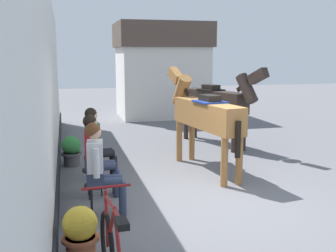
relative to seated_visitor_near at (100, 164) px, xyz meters
The scene contains 10 objects.
ground_plane 3.68m from the seated_visitor_near, 60.76° to the left, with size 40.00×40.00×0.00m, color slate.
pub_facade_wall 1.97m from the seated_visitor_near, 115.78° to the left, with size 0.34×14.00×3.40m.
distant_cottage 9.90m from the seated_visitor_near, 71.31° to the left, with size 3.40×2.60×3.50m.
seated_visitor_near is the anchor object (origin of this frame).
seated_visitor_middle 0.82m from the seated_visitor_near, 89.54° to the left, with size 0.61×0.49×1.39m.
seated_visitor_far 1.68m from the seated_visitor_near, 87.40° to the left, with size 0.61×0.49×1.39m.
saddled_horse_near 2.97m from the seated_visitor_near, 40.25° to the left, with size 0.76×2.98×2.06m.
saddled_horse_far 5.21m from the seated_visitor_near, 50.26° to the left, with size 1.27×2.87×2.06m.
flower_planter_nearest 1.37m from the seated_visitor_near, 105.28° to the right, with size 0.43×0.43×0.64m.
flower_planter_farthest 2.96m from the seated_visitor_near, 97.10° to the left, with size 0.43×0.43×0.64m.
Camera 1 is at (-2.20, -5.84, 2.34)m, focal length 43.21 mm.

